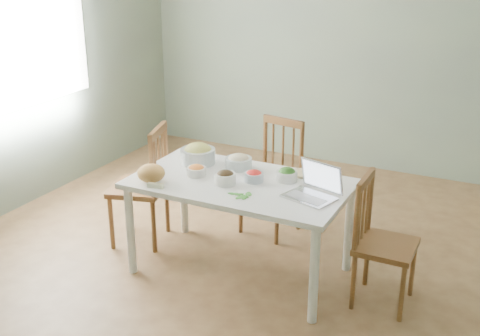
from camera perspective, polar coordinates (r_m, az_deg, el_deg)
The scene contains 18 objects.
floor at distance 4.54m, azimuth 2.49°, elevation -9.68°, with size 5.00×5.00×0.00m, color brown.
wall_back at distance 6.36m, azimuth 12.15°, elevation 11.70°, with size 5.00×0.00×2.70m, color gray.
window_left at distance 5.67m, azimuth -19.88°, elevation 11.45°, with size 0.04×1.60×1.20m, color white.
dining_table at distance 4.38m, azimuth 0.00°, elevation -5.60°, with size 1.52×0.85×0.71m, color white, non-canonical shape.
chair_far at distance 4.94m, azimuth 2.89°, elevation -1.01°, with size 0.42×0.40×0.94m, color brown, non-canonical shape.
chair_left at distance 4.84m, azimuth -9.60°, elevation -1.58°, with size 0.43×0.41×0.96m, color brown, non-canonical shape.
chair_right at distance 4.08m, azimuth 13.66°, elevation -6.91°, with size 0.39×0.37×0.89m, color brown, non-canonical shape.
bread_boule at distance 4.25m, azimuth -8.39°, elevation -0.48°, with size 0.19×0.19×0.13m, color #B0854B.
butter_stick at distance 4.16m, azimuth -7.98°, elevation -1.65°, with size 0.11×0.03×0.03m, color #F6F2C9.
bowl_squash at distance 4.56m, azimuth -3.99°, elevation 1.37°, with size 0.26×0.26×0.15m, color tan, non-canonical shape.
bowl_carrot at distance 4.33m, azimuth -4.14°, elevation -0.22°, with size 0.14×0.14×0.08m, color orange, non-canonical shape.
bowl_onion at distance 4.45m, azimuth -0.13°, elevation 0.62°, with size 0.20×0.20×0.11m, color beige, non-canonical shape.
bowl_mushroom at distance 4.17m, azimuth -1.40°, elevation -0.90°, with size 0.15×0.15×0.10m, color black, non-canonical shape.
bowl_redpep at distance 4.22m, azimuth 1.32°, elevation -0.75°, with size 0.14×0.14×0.08m, color #C40E00, non-canonical shape.
bowl_broccoli at distance 4.24m, azimuth 4.44°, elevation -0.60°, with size 0.15×0.15×0.09m, color #296015, non-canonical shape.
flatbread at distance 4.38m, azimuth 6.00°, elevation -0.50°, with size 0.18×0.18×0.02m, color tan.
basil_bunch at distance 4.00m, azimuth -0.11°, elevation -2.45°, with size 0.18×0.18×0.02m, color #2A6F1C, non-canonical shape.
laptop at distance 3.94m, azimuth 6.60°, elevation -1.39°, with size 0.32×0.27×0.22m, color silver, non-canonical shape.
Camera 1 is at (1.57, -3.59, 2.29)m, focal length 45.19 mm.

